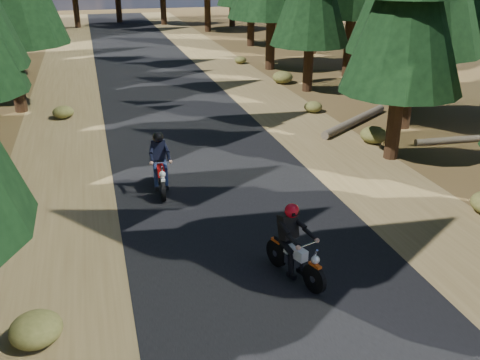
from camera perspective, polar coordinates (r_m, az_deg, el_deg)
name	(u,v)px	position (r m, az deg, el deg)	size (l,w,h in m)	color
ground	(257,248)	(12.49, 1.87, -7.25)	(120.00, 120.00, 0.00)	#433118
road	(210,170)	(16.84, -3.21, 1.05)	(6.00, 100.00, 0.01)	black
shoulder_l	(57,186)	(16.57, -18.92, -0.62)	(3.20, 100.00, 0.01)	brown
shoulder_r	(344,157)	(18.30, 11.00, 2.47)	(3.20, 100.00, 0.01)	brown
log_near	(355,121)	(21.86, 12.16, 6.19)	(0.32, 0.32, 4.77)	#4C4233
log_far	(465,139)	(20.98, 22.86, 4.05)	(0.24, 0.24, 3.88)	#4C4233
understory_shrubs	(263,140)	(18.77, 2.46, 4.27)	(14.31, 31.68, 0.64)	#474C1E
rider_lead	(295,255)	(11.17, 5.90, -7.99)	(1.14, 1.94, 1.66)	silver
rider_follow	(161,173)	(15.25, -8.46, 0.76)	(0.67, 1.96, 1.73)	#A90C0B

